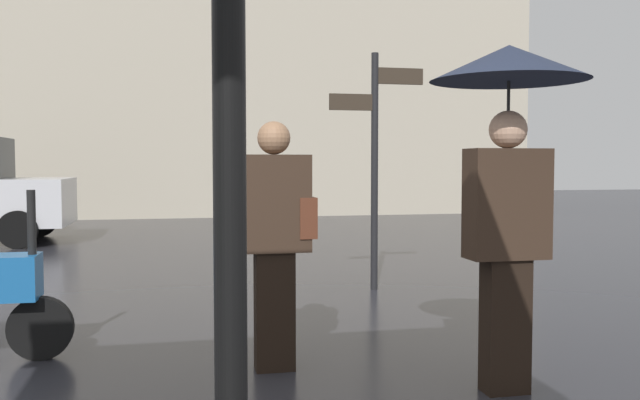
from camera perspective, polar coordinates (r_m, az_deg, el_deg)
name	(u,v)px	position (r m, az deg, el deg)	size (l,w,h in m)	color
pedestrian_with_umbrella	(508,131)	(4.30, 15.60, 5.66)	(0.96, 0.96, 2.14)	black
pedestrian_with_bag	(276,230)	(4.63, -3.72, -2.54)	(0.52, 0.24, 1.71)	black
street_signpost	(375,146)	(7.60, 4.68, 4.57)	(1.08, 0.08, 2.65)	black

